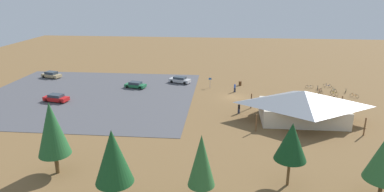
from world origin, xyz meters
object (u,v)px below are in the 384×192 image
Objects in this scene: bicycle_silver_edge_south at (318,88)px; lot_sign at (210,81)px; bicycle_orange_back_row at (354,96)px; car_tan_back_corner at (51,75)px; car_red_by_curb at (56,98)px; visitor_at_bikes at (235,88)px; bicycle_yellow_front_row at (334,93)px; pine_west at (113,157)px; bike_pavilion at (303,104)px; bicycle_teal_lone_east at (334,90)px; bicycle_green_yard_center at (346,91)px; bicycle_white_lone_west at (309,87)px; bicycle_blue_yard_front at (327,86)px; pine_center at (291,142)px; bicycle_black_by_bin at (321,93)px; bicycle_red_near_sign at (320,90)px; car_silver_far_end at (180,80)px; pine_midwest at (52,129)px; pine_far_east at (201,161)px; visitor_crossing_yard at (239,108)px; trash_bin at (240,83)px; car_green_end_stall at (135,85)px; bicycle_purple_trailside at (333,98)px.

lot_sign is at bearing 1.44° from bicycle_silver_edge_south.
bicycle_orange_back_row is 7.18m from bicycle_silver_edge_south.
car_tan_back_corner reaches higher than car_red_by_curb.
bicycle_silver_edge_south is 17.06m from visitor_at_bikes.
pine_west is at bearing 50.72° from bicycle_yellow_front_row.
bike_pavilion is 9.41× the size of bicycle_teal_lone_east.
bicycle_green_yard_center is 0.98× the size of bicycle_white_lone_west.
bicycle_blue_yard_front is at bearing 178.06° from car_tan_back_corner.
pine_center is 5.13× the size of bicycle_black_by_bin.
visitor_at_bikes is at bearing 4.92° from bicycle_red_near_sign.
pine_west is 5.01× the size of bicycle_green_yard_center.
bicycle_black_by_bin is (-28.39, -37.78, -4.93)m from pine_west.
car_silver_far_end reaches higher than bicycle_green_yard_center.
bicycle_black_by_bin is (-36.87, -32.31, -4.90)m from pine_midwest.
bicycle_white_lone_west is (-19.49, -40.41, -4.04)m from pine_far_east.
bicycle_blue_yard_front is at bearing -123.98° from bicycle_red_near_sign.
pine_midwest is 29.66m from visitor_crossing_yard.
bicycle_white_lone_west is (7.05, -5.38, -0.01)m from bicycle_orange_back_row.
bicycle_red_near_sign is (2.84, 0.46, -0.02)m from bicycle_teal_lone_east.
lot_sign is 36.79m from pine_center.
car_silver_far_end is 29.86m from car_tan_back_corner.
car_silver_far_end is at bearing -2.93° from trash_bin.
bicycle_red_near_sign is 37.03m from car_green_end_stall.
trash_bin is 0.11× the size of pine_midwest.
bicycle_red_near_sign is 28.71m from car_silver_far_end.
car_green_end_stall is at bearing -78.02° from pine_west.
bike_pavilion is 19.08m from bicycle_white_lone_west.
bike_pavilion is 21.07m from trash_bin.
bike_pavilion reaches higher than bicycle_orange_back_row.
bicycle_green_yard_center is at bearing 170.59° from bicycle_teal_lone_east.
car_silver_far_end is at bearing -151.84° from car_green_end_stall.
bike_pavilion is 19.77m from bicycle_green_yard_center.
bicycle_red_near_sign is 1.68m from bicycle_silver_edge_south.
pine_west is 40.23m from visitor_at_bikes.
bicycle_orange_back_row is 55.22m from car_red_by_curb.
visitor_at_bikes is at bearing 4.06° from bicycle_green_yard_center.
bicycle_teal_lone_east reaches higher than bicycle_blue_yard_front.
pine_center is 35.76m from bicycle_yellow_front_row.
lot_sign reaches higher than visitor_crossing_yard.
bicycle_yellow_front_row reaches higher than bicycle_silver_edge_south.
bike_pavilion is 2.19× the size of pine_center.
car_green_end_stall reaches higher than bicycle_orange_back_row.
trash_bin is at bearing -16.55° from bicycle_orange_back_row.
bicycle_red_near_sign is 0.28× the size of car_green_end_stall.
trash_bin is at bearing 0.69° from bicycle_blue_yard_front.
pine_midwest is at bearing 37.25° from bicycle_purple_trailside.
bike_pavilion reaches higher than car_red_by_curb.
trash_bin is 14.07m from bicycle_white_lone_west.
pine_far_east is 4.33× the size of bicycle_silver_edge_south.
pine_far_east is 5.66× the size of bicycle_orange_back_row.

